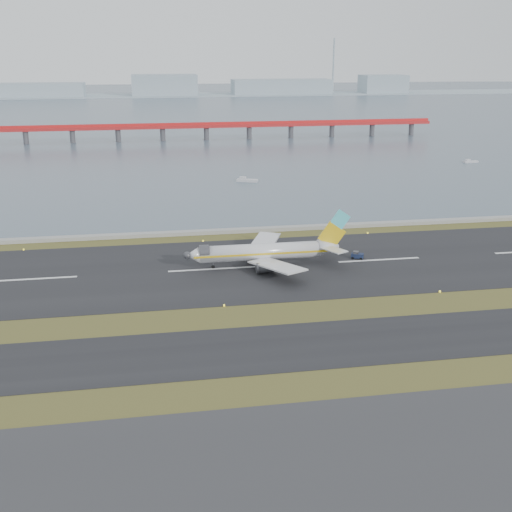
% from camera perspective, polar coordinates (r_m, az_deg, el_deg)
% --- Properties ---
extents(ground, '(1000.00, 1000.00, 0.00)m').
position_cam_1_polar(ground, '(119.14, -2.41, -5.87)').
color(ground, '#404C1B').
rests_on(ground, ground).
extents(taxiway_strip, '(1000.00, 18.00, 0.10)m').
position_cam_1_polar(taxiway_strip, '(108.34, -1.58, -8.37)').
color(taxiway_strip, black).
rests_on(taxiway_strip, ground).
extents(runway_strip, '(1000.00, 45.00, 0.10)m').
position_cam_1_polar(runway_strip, '(146.91, -3.92, -1.19)').
color(runway_strip, black).
rests_on(runway_strip, ground).
extents(seawall, '(1000.00, 2.50, 1.00)m').
position_cam_1_polar(seawall, '(175.31, -4.95, 2.12)').
color(seawall, gray).
rests_on(seawall, ground).
extents(bay_water, '(1400.00, 800.00, 1.30)m').
position_cam_1_polar(bay_water, '(570.39, -8.55, 12.88)').
color(bay_water, '#465664').
rests_on(bay_water, ground).
extents(red_pier, '(260.00, 5.00, 10.20)m').
position_cam_1_polar(red_pier, '(362.07, -4.44, 11.39)').
color(red_pier, red).
rests_on(red_pier, ground).
extents(far_shoreline, '(1400.00, 80.00, 60.50)m').
position_cam_1_polar(far_shoreline, '(729.92, -7.83, 14.45)').
color(far_shoreline, '#98A9B4').
rests_on(far_shoreline, ground).
extents(airliner, '(38.52, 32.89, 12.80)m').
position_cam_1_polar(airliner, '(148.07, 0.95, 0.40)').
color(airliner, silver).
rests_on(airliner, ground).
extents(pushback_tug, '(3.28, 2.67, 1.84)m').
position_cam_1_polar(pushback_tug, '(155.69, 8.97, 0.07)').
color(pushback_tug, '#161F3C').
rests_on(pushback_tug, ground).
extents(workboat_near, '(8.34, 5.28, 1.94)m').
position_cam_1_polar(workboat_near, '(245.27, -0.85, 6.76)').
color(workboat_near, silver).
rests_on(workboat_near, ground).
extents(workboat_far, '(6.67, 2.46, 1.59)m').
position_cam_1_polar(workboat_far, '(302.99, 18.50, 7.97)').
color(workboat_far, silver).
rests_on(workboat_far, ground).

